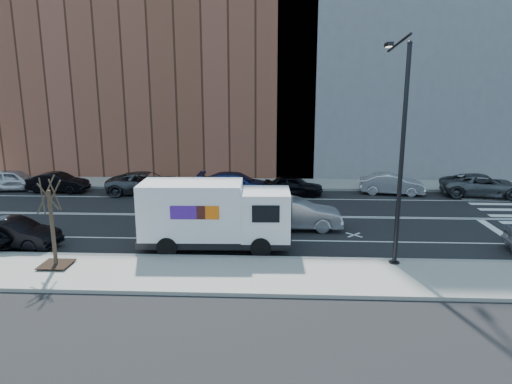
# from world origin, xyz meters

# --- Properties ---
(ground) EXTENTS (120.00, 120.00, 0.00)m
(ground) POSITION_xyz_m (0.00, 0.00, 0.00)
(ground) COLOR black
(ground) RESTS_ON ground
(sidewalk_near) EXTENTS (44.00, 3.60, 0.15)m
(sidewalk_near) POSITION_xyz_m (0.00, -8.80, 0.07)
(sidewalk_near) COLOR gray
(sidewalk_near) RESTS_ON ground
(sidewalk_far) EXTENTS (44.00, 3.60, 0.15)m
(sidewalk_far) POSITION_xyz_m (0.00, 8.80, 0.07)
(sidewalk_far) COLOR gray
(sidewalk_far) RESTS_ON ground
(curb_near) EXTENTS (44.00, 0.25, 0.17)m
(curb_near) POSITION_xyz_m (0.00, -7.00, 0.08)
(curb_near) COLOR gray
(curb_near) RESTS_ON ground
(curb_far) EXTENTS (44.00, 0.25, 0.17)m
(curb_far) POSITION_xyz_m (0.00, 7.00, 0.08)
(curb_far) COLOR gray
(curb_far) RESTS_ON ground
(road_markings) EXTENTS (40.00, 8.60, 0.01)m
(road_markings) POSITION_xyz_m (0.00, 0.00, 0.00)
(road_markings) COLOR white
(road_markings) RESTS_ON ground
(bldg_brick) EXTENTS (26.00, 10.00, 22.00)m
(bldg_brick) POSITION_xyz_m (-8.00, 15.60, 11.00)
(bldg_brick) COLOR brown
(bldg_brick) RESTS_ON ground
(bldg_concrete) EXTENTS (20.00, 10.00, 26.00)m
(bldg_concrete) POSITION_xyz_m (12.00, 15.60, 13.00)
(bldg_concrete) COLOR slate
(bldg_concrete) RESTS_ON ground
(streetlight) EXTENTS (0.44, 4.02, 9.34)m
(streetlight) POSITION_xyz_m (7.00, -6.91, 5.08)
(streetlight) COLOR black
(streetlight) RESTS_ON ground
(street_tree) EXTENTS (1.20, 1.20, 3.75)m
(street_tree) POSITION_xyz_m (-7.00, -8.40, 1.45)
(street_tree) COLOR black
(street_tree) RESTS_ON ground
(fedex_van) EXTENTS (6.98, 2.63, 3.15)m
(fedex_van) POSITION_xyz_m (-0.82, -5.60, 1.65)
(fedex_van) COLOR black
(fedex_van) RESTS_ON ground
(far_parked_a) EXTENTS (4.74, 2.41, 1.55)m
(far_parked_a) POSITION_xyz_m (-17.06, 6.01, 0.77)
(far_parked_a) COLOR silver
(far_parked_a) RESTS_ON ground
(far_parked_b) EXTENTS (4.32, 1.75, 1.39)m
(far_parked_b) POSITION_xyz_m (-13.60, 5.64, 0.70)
(far_parked_b) COLOR black
(far_parked_b) RESTS_ON ground
(far_parked_c) EXTENTS (5.81, 3.14, 1.55)m
(far_parked_c) POSITION_xyz_m (-7.06, 5.38, 0.77)
(far_parked_c) COLOR #414348
(far_parked_c) RESTS_ON ground
(far_parked_d) EXTENTS (5.34, 2.25, 1.54)m
(far_parked_d) POSITION_xyz_m (-0.78, 5.51, 0.77)
(far_parked_d) COLOR navy
(far_parked_d) RESTS_ON ground
(far_parked_e) EXTENTS (4.26, 2.13, 1.39)m
(far_parked_e) POSITION_xyz_m (3.20, 5.41, 0.70)
(far_parked_e) COLOR black
(far_parked_e) RESTS_ON ground
(far_parked_f) EXTENTS (4.58, 2.13, 1.45)m
(far_parked_f) POSITION_xyz_m (10.11, 6.06, 0.73)
(far_parked_f) COLOR silver
(far_parked_f) RESTS_ON ground
(far_parked_g) EXTENTS (5.79, 3.25, 1.53)m
(far_parked_g) POSITION_xyz_m (16.20, 5.68, 0.76)
(far_parked_g) COLOR #4B4F53
(far_parked_g) RESTS_ON ground
(driving_sedan) EXTENTS (5.01, 1.78, 1.65)m
(driving_sedan) POSITION_xyz_m (2.98, -2.34, 0.82)
(driving_sedan) COLOR #ADADB2
(driving_sedan) RESTS_ON ground
(near_parked_rear_a) EXTENTS (4.33, 1.97, 1.38)m
(near_parked_rear_a) POSITION_xyz_m (-10.18, -5.86, 0.69)
(near_parked_rear_a) COLOR black
(near_parked_rear_a) RESTS_ON ground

